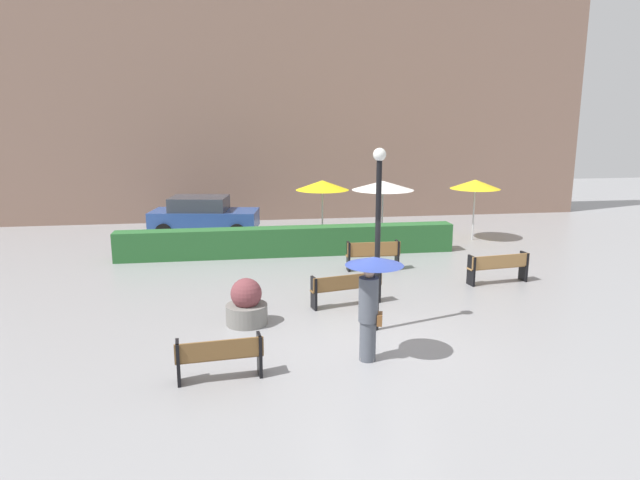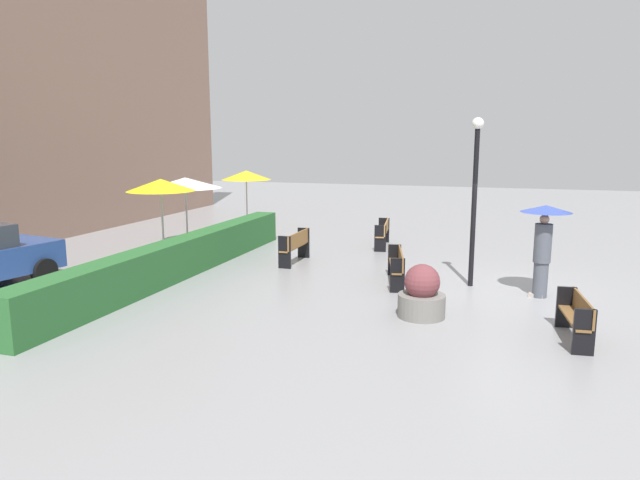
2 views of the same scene
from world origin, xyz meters
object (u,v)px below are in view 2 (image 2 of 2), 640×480
at_px(bench_near_left, 577,315).
at_px(lamp_post, 475,185).
at_px(planter_pot, 422,295).
at_px(patio_umbrella_white, 185,183).
at_px(patio_umbrella_yellow_far, 246,175).
at_px(bench_far_right, 383,232).
at_px(bench_mid_center, 397,264).
at_px(patio_umbrella_yellow, 161,185).
at_px(pedestrian_with_umbrella, 544,235).
at_px(bench_back_row, 296,245).

xyz_separation_m(bench_near_left, lamp_post, (3.40, 1.99, 2.00)).
xyz_separation_m(planter_pot, patio_umbrella_white, (5.44, 8.55, 1.65)).
height_order(bench_near_left, patio_umbrella_yellow_far, patio_umbrella_yellow_far).
height_order(bench_far_right, patio_umbrella_yellow_far, patio_umbrella_yellow_far).
bearing_deg(lamp_post, bench_far_right, 34.92).
bearing_deg(lamp_post, planter_pot, 164.05).
xyz_separation_m(bench_mid_center, patio_umbrella_yellow, (0.45, 6.94, 1.74)).
height_order(pedestrian_with_umbrella, patio_umbrella_yellow_far, patio_umbrella_yellow_far).
distance_m(bench_back_row, patio_umbrella_white, 4.88).
height_order(bench_mid_center, pedestrian_with_umbrella, pedestrian_with_umbrella).
bearing_deg(bench_far_right, lamp_post, -145.08).
xyz_separation_m(pedestrian_with_umbrella, patio_umbrella_white, (3.10, 10.93, 0.68)).
relative_size(bench_far_right, patio_umbrella_yellow, 0.77).
height_order(bench_near_left, lamp_post, lamp_post).
bearing_deg(bench_mid_center, lamp_post, -79.73).
xyz_separation_m(bench_near_left, patio_umbrella_white, (5.99, 11.36, 1.64)).
relative_size(lamp_post, patio_umbrella_white, 1.70).
distance_m(bench_mid_center, patio_umbrella_white, 8.30).
height_order(planter_pot, lamp_post, lamp_post).
height_order(pedestrian_with_umbrella, lamp_post, lamp_post).
height_order(bench_mid_center, planter_pot, planter_pot).
distance_m(bench_mid_center, patio_umbrella_yellow_far, 9.62).
relative_size(patio_umbrella_white, patio_umbrella_yellow_far, 1.01).
xyz_separation_m(bench_back_row, patio_umbrella_yellow, (-1.02, 3.73, 1.70)).
bearing_deg(bench_back_row, planter_pot, -133.94).
height_order(bench_near_left, planter_pot, planter_pot).
relative_size(bench_mid_center, bench_back_row, 1.12).
distance_m(pedestrian_with_umbrella, patio_umbrella_yellow_far, 12.26).
height_order(bench_near_left, patio_umbrella_white, patio_umbrella_white).
height_order(bench_back_row, patio_umbrella_yellow, patio_umbrella_yellow).
xyz_separation_m(bench_mid_center, planter_pot, (-2.53, -0.94, -0.04)).
bearing_deg(lamp_post, patio_umbrella_white, 74.55).
bearing_deg(bench_mid_center, bench_back_row, 65.38).
distance_m(lamp_post, patio_umbrella_yellow, 8.70).
distance_m(bench_far_right, bench_back_row, 3.74).
distance_m(bench_back_row, patio_umbrella_yellow, 4.22).
xyz_separation_m(patio_umbrella_yellow, patio_umbrella_yellow_far, (5.92, 0.07, -0.08)).
bearing_deg(bench_near_left, bench_back_row, 56.82).
bearing_deg(bench_far_right, patio_umbrella_white, 105.72).
bearing_deg(lamp_post, patio_umbrella_yellow, 89.11).
xyz_separation_m(bench_back_row, planter_pot, (-4.01, -4.16, -0.08)).
bearing_deg(bench_near_left, patio_umbrella_white, 62.21).
distance_m(bench_mid_center, bench_near_left, 4.85).
bearing_deg(pedestrian_with_umbrella, patio_umbrella_yellow_far, 57.57).
bearing_deg(bench_mid_center, bench_near_left, -129.41).
bearing_deg(bench_far_right, bench_back_row, 149.09).
height_order(bench_back_row, planter_pot, planter_pot).
bearing_deg(pedestrian_with_umbrella, planter_pot, 134.49).
bearing_deg(patio_umbrella_yellow, patio_umbrella_yellow_far, 0.67).
distance_m(bench_back_row, pedestrian_with_umbrella, 6.81).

